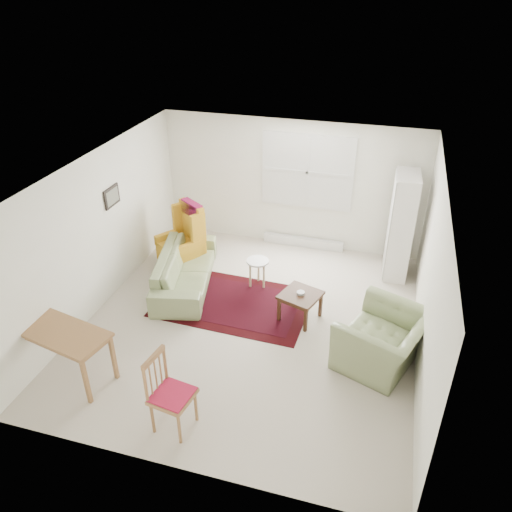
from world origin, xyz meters
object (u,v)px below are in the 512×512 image
(cabinet, at_px, (401,226))
(desk, at_px, (69,354))
(sofa, at_px, (185,263))
(armchair, at_px, (383,336))
(wingback_chair, at_px, (179,236))
(desk_chair, at_px, (172,394))
(coffee_table, at_px, (300,306))
(stool, at_px, (258,273))

(cabinet, height_order, desk, cabinet)
(sofa, height_order, armchair, armchair)
(sofa, height_order, wingback_chair, wingback_chair)
(wingback_chair, relative_size, desk_chair, 1.14)
(armchair, height_order, coffee_table, armchair)
(wingback_chair, distance_m, stool, 1.63)
(wingback_chair, height_order, cabinet, cabinet)
(desk, bearing_deg, cabinet, 43.82)
(armchair, relative_size, stool, 2.33)
(stool, relative_size, desk, 0.43)
(desk, bearing_deg, desk_chair, -13.51)
(coffee_table, bearing_deg, desk, -141.99)
(sofa, distance_m, stool, 1.27)
(coffee_table, bearing_deg, sofa, 169.11)
(sofa, distance_m, armchair, 3.59)
(sofa, xyz_separation_m, coffee_table, (2.12, -0.41, -0.20))
(coffee_table, height_order, stool, stool)
(stool, bearing_deg, desk_chair, -92.08)
(sofa, bearing_deg, stool, -88.70)
(coffee_table, distance_m, desk_chair, 2.75)
(armchair, relative_size, desk, 1.00)
(wingback_chair, bearing_deg, sofa, -25.47)
(wingback_chair, bearing_deg, stool, 24.14)
(armchair, xyz_separation_m, desk_chair, (-2.32, -1.85, 0.06))
(coffee_table, relative_size, desk, 0.47)
(coffee_table, xyz_separation_m, desk_chair, (-1.02, -2.53, 0.29))
(sofa, height_order, desk, sofa)
(wingback_chair, distance_m, desk, 3.14)
(sofa, xyz_separation_m, stool, (1.22, 0.31, -0.17))
(sofa, distance_m, wingback_chair, 0.71)
(sofa, xyz_separation_m, desk_chair, (1.11, -2.94, 0.10))
(wingback_chair, height_order, desk, wingback_chair)
(armchair, height_order, desk, armchair)
(armchair, height_order, cabinet, cabinet)
(sofa, distance_m, desk_chair, 3.14)
(armchair, bearing_deg, stool, -101.57)
(desk_chair, bearing_deg, cabinet, -20.08)
(cabinet, distance_m, desk, 5.72)
(armchair, bearing_deg, cabinet, -161.13)
(coffee_table, bearing_deg, desk_chair, -111.88)
(wingback_chair, distance_m, desk_chair, 3.82)
(cabinet, bearing_deg, stool, -156.79)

